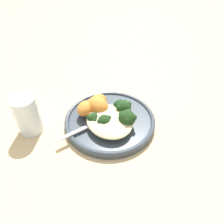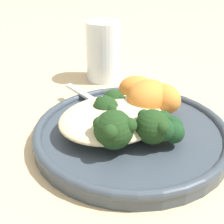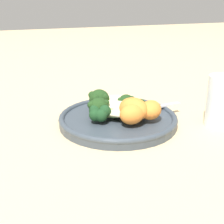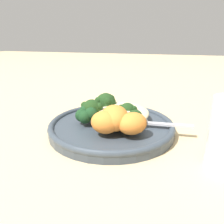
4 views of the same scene
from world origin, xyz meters
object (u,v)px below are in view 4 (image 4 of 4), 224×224
object	(u,v)px
broccoli_stalk_0	(128,119)
broccoli_stalk_3	(95,111)
sweet_potato_chunk_0	(115,118)
sweet_potato_chunk_1	(132,124)
quinoa_mound	(120,113)
plate	(111,126)
broccoli_stalk_1	(124,113)
kale_tuft	(87,114)
sweet_potato_chunk_2	(105,122)
spoon	(142,122)
broccoli_stalk_2	(106,105)

from	to	relation	value
broccoli_stalk_0	broccoli_stalk_3	xyz separation A→B (m)	(-0.01, -0.07, 0.00)
sweet_potato_chunk_0	sweet_potato_chunk_1	world-z (taller)	sweet_potato_chunk_0
broccoli_stalk_0	quinoa_mound	bearing A→B (deg)	100.43
plate	broccoli_stalk_1	bearing A→B (deg)	117.87
quinoa_mound	broccoli_stalk_0	bearing A→B (deg)	36.24
broccoli_stalk_0	kale_tuft	world-z (taller)	kale_tuft
sweet_potato_chunk_0	kale_tuft	xyz separation A→B (m)	(-0.02, -0.06, -0.01)
broccoli_stalk_1	sweet_potato_chunk_2	distance (m)	0.07
quinoa_mound	sweet_potato_chunk_0	distance (m)	0.06
quinoa_mound	kale_tuft	bearing A→B (deg)	-58.71
sweet_potato_chunk_0	sweet_potato_chunk_2	bearing A→B (deg)	-32.91
spoon	quinoa_mound	bearing A→B (deg)	156.84
broccoli_stalk_2	kale_tuft	world-z (taller)	broccoli_stalk_2
plate	sweet_potato_chunk_1	world-z (taller)	sweet_potato_chunk_1
broccoli_stalk_0	sweet_potato_chunk_0	distance (m)	0.03
broccoli_stalk_2	broccoli_stalk_3	bearing A→B (deg)	136.07
quinoa_mound	sweet_potato_chunk_2	distance (m)	0.08
sweet_potato_chunk_2	kale_tuft	xyz separation A→B (m)	(-0.04, -0.05, -0.01)
spoon	broccoli_stalk_0	bearing A→B (deg)	-154.34
broccoli_stalk_0	broccoli_stalk_3	world-z (taller)	broccoli_stalk_3
kale_tuft	spoon	world-z (taller)	kale_tuft
quinoa_mound	broccoli_stalk_2	world-z (taller)	broccoli_stalk_2
broccoli_stalk_0	broccoli_stalk_2	distance (m)	0.07
broccoli_stalk_1	spoon	xyz separation A→B (m)	(0.01, 0.04, -0.01)
kale_tuft	broccoli_stalk_2	bearing A→B (deg)	154.31
kale_tuft	broccoli_stalk_0	bearing A→B (deg)	93.14
sweet_potato_chunk_2	broccoli_stalk_0	bearing A→B (deg)	147.49
sweet_potato_chunk_0	sweet_potato_chunk_2	xyz separation A→B (m)	(0.02, -0.01, -0.00)
broccoli_stalk_1	sweet_potato_chunk_2	size ratio (longest dim) A/B	1.59
broccoli_stalk_1	sweet_potato_chunk_0	xyz separation A→B (m)	(0.05, -0.01, 0.01)
sweet_potato_chunk_0	kale_tuft	world-z (taller)	sweet_potato_chunk_0
quinoa_mound	broccoli_stalk_1	bearing A→B (deg)	51.68
broccoli_stalk_3	sweet_potato_chunk_0	xyz separation A→B (m)	(0.04, 0.05, 0.00)
kale_tuft	plate	bearing A→B (deg)	107.88
broccoli_stalk_0	kale_tuft	xyz separation A→B (m)	(0.00, -0.08, 0.00)
quinoa_mound	spoon	xyz separation A→B (m)	(0.02, 0.05, -0.01)
plate	broccoli_stalk_0	bearing A→B (deg)	73.73
sweet_potato_chunk_2	broccoli_stalk_1	bearing A→B (deg)	165.70
quinoa_mound	broccoli_stalk_0	size ratio (longest dim) A/B	1.78
broccoli_stalk_2	plate	bearing A→B (deg)	-172.75
broccoli_stalk_2	sweet_potato_chunk_0	world-z (taller)	same
sweet_potato_chunk_0	sweet_potato_chunk_1	size ratio (longest dim) A/B	1.22
quinoa_mound	sweet_potato_chunk_1	distance (m)	0.08
sweet_potato_chunk_0	sweet_potato_chunk_1	bearing A→B (deg)	76.80
broccoli_stalk_0	sweet_potato_chunk_0	xyz separation A→B (m)	(0.03, -0.02, 0.01)
broccoli_stalk_0	broccoli_stalk_1	distance (m)	0.03
kale_tuft	sweet_potato_chunk_1	bearing A→B (deg)	71.68
sweet_potato_chunk_0	spoon	xyz separation A→B (m)	(-0.04, 0.04, -0.02)
sweet_potato_chunk_0	spoon	size ratio (longest dim) A/B	0.49
broccoli_stalk_0	sweet_potato_chunk_1	distance (m)	0.04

